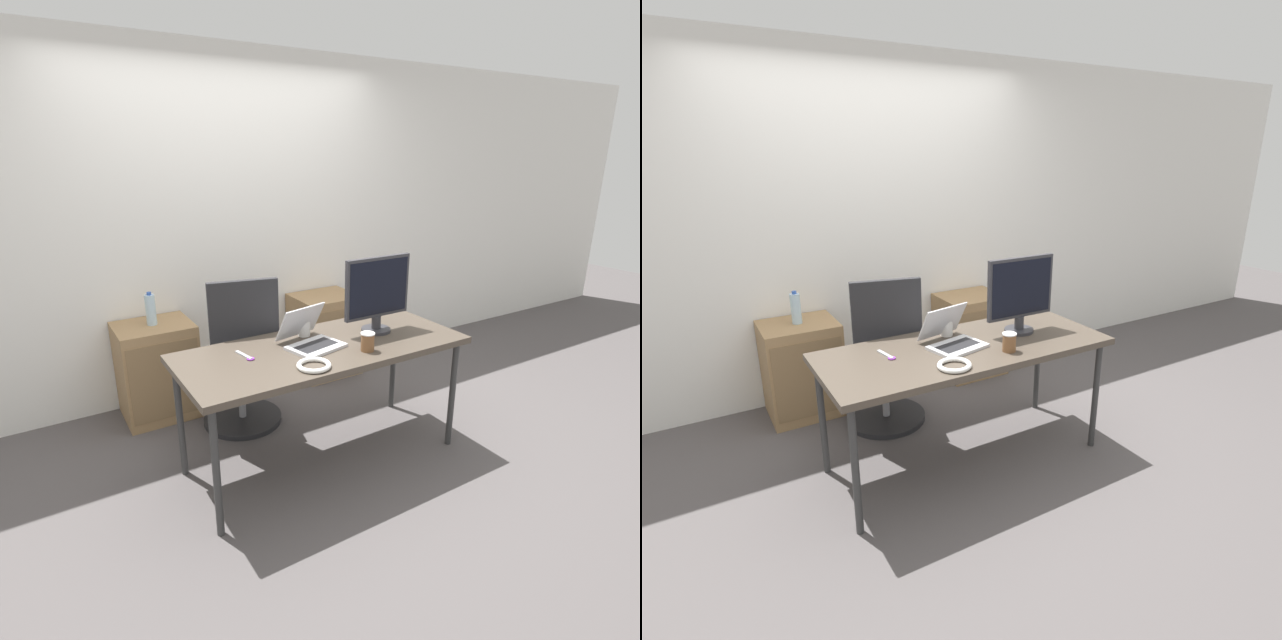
# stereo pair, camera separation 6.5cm
# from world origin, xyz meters

# --- Properties ---
(ground_plane) EXTENTS (14.00, 14.00, 0.00)m
(ground_plane) POSITION_xyz_m (0.00, 0.00, 0.00)
(ground_plane) COLOR #514C4C
(wall_back) EXTENTS (10.00, 0.05, 2.60)m
(wall_back) POSITION_xyz_m (0.00, 1.38, 1.30)
(wall_back) COLOR silver
(wall_back) RESTS_ON ground_plane
(desk) EXTENTS (1.72, 0.72, 0.77)m
(desk) POSITION_xyz_m (0.00, 0.00, 0.72)
(desk) COLOR #473D33
(desk) RESTS_ON ground_plane
(office_chair) EXTENTS (0.57, 0.61, 1.11)m
(office_chair) POSITION_xyz_m (-0.27, 0.63, 0.43)
(office_chair) COLOR #232326
(office_chair) RESTS_ON ground_plane
(cabinet_left) EXTENTS (0.53, 0.45, 0.70)m
(cabinet_left) POSITION_xyz_m (-0.72, 1.12, 0.35)
(cabinet_left) COLOR #99754C
(cabinet_left) RESTS_ON ground_plane
(cabinet_right) EXTENTS (0.53, 0.45, 0.70)m
(cabinet_right) POSITION_xyz_m (0.71, 1.12, 0.35)
(cabinet_right) COLOR #99754C
(cabinet_right) RESTS_ON ground_plane
(water_bottle) EXTENTS (0.07, 0.07, 0.24)m
(water_bottle) POSITION_xyz_m (-0.72, 1.12, 0.81)
(water_bottle) COLOR silver
(water_bottle) RESTS_ON cabinet_left
(laptop_center) EXTENTS (0.35, 0.39, 0.22)m
(laptop_center) POSITION_xyz_m (-0.06, 0.04, 0.82)
(laptop_center) COLOR silver
(laptop_center) RESTS_ON desk
(monitor) EXTENTS (0.47, 0.19, 0.48)m
(monitor) POSITION_xyz_m (0.42, 0.04, 1.02)
(monitor) COLOR #2D2D33
(monitor) RESTS_ON desk
(coffee_cup_white) EXTENTS (0.08, 0.08, 0.12)m
(coffee_cup_white) POSITION_xyz_m (-0.01, 0.21, 0.83)
(coffee_cup_white) COLOR white
(coffee_cup_white) RESTS_ON desk
(coffee_cup_brown) EXTENTS (0.08, 0.08, 0.11)m
(coffee_cup_brown) POSITION_xyz_m (0.18, -0.20, 0.83)
(coffee_cup_brown) COLOR brown
(coffee_cup_brown) RESTS_ON desk
(cable_coil) EXTENTS (0.19, 0.19, 0.03)m
(cable_coil) POSITION_xyz_m (-0.21, -0.24, 0.78)
(cable_coil) COLOR white
(cable_coil) RESTS_ON desk
(scissors) EXTENTS (0.06, 0.17, 0.01)m
(scissors) POSITION_xyz_m (-0.46, 0.08, 0.78)
(scissors) COLOR #B2B2B7
(scissors) RESTS_ON desk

